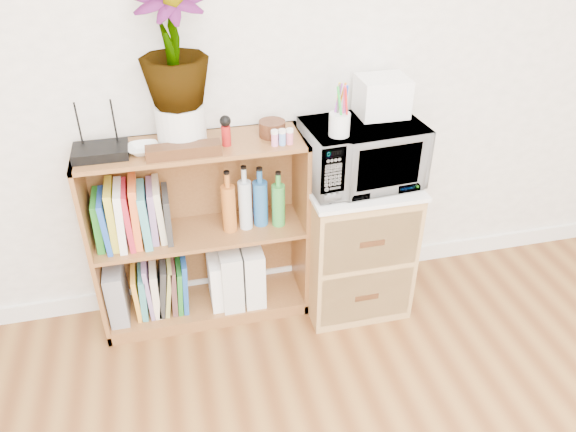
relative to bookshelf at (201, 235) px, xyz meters
name	(u,v)px	position (x,y,z in m)	size (l,w,h in m)	color
skirting_board	(268,276)	(0.35, 0.14, -0.42)	(4.00, 0.02, 0.10)	white
bookshelf	(201,235)	(0.00, 0.00, 0.00)	(1.00, 0.30, 0.95)	brown
wicker_unit	(354,244)	(0.75, -0.08, -0.12)	(0.50, 0.45, 0.70)	#9E7542
microwave	(362,153)	(0.75, -0.08, 0.39)	(0.52, 0.35, 0.29)	silver
pen_cup	(339,124)	(0.61, -0.17, 0.58)	(0.09, 0.09, 0.10)	silver
small_appliance	(382,96)	(0.86, 0.00, 0.62)	(0.22, 0.18, 0.17)	white
router	(101,151)	(-0.37, -0.02, 0.50)	(0.22, 0.15, 0.04)	black
white_bowl	(143,149)	(-0.20, -0.03, 0.49)	(0.13, 0.13, 0.03)	silver
plant_pot	(181,125)	(-0.03, 0.02, 0.56)	(0.21, 0.21, 0.18)	silver
potted_plant	(172,45)	(-0.03, 0.02, 0.90)	(0.28, 0.28, 0.50)	#38722D
trinket_box	(184,150)	(-0.04, -0.10, 0.50)	(0.31, 0.08, 0.05)	#321E0D
kokeshi_doll	(226,136)	(0.15, -0.04, 0.52)	(0.04, 0.04, 0.09)	maroon
wooden_bowl	(272,129)	(0.36, 0.01, 0.51)	(0.12, 0.12, 0.07)	#371A0F
paint_jars	(282,139)	(0.38, -0.09, 0.50)	(0.10, 0.04, 0.05)	pink
file_box	(117,291)	(-0.43, 0.00, -0.26)	(0.09, 0.23, 0.29)	gray
magazine_holder_left	(218,279)	(0.06, -0.01, -0.27)	(0.08, 0.21, 0.27)	white
magazine_holder_mid	(230,273)	(0.12, -0.01, -0.24)	(0.10, 0.26, 0.32)	silver
magazine_holder_right	(251,270)	(0.23, -0.01, -0.25)	(0.10, 0.25, 0.32)	silver
cookbooks	(132,214)	(-0.30, 0.00, 0.16)	(0.34, 0.20, 0.31)	#217A20
liquor_bottles	(252,198)	(0.25, 0.00, 0.17)	(0.30, 0.07, 0.32)	#B86122
lower_books	(161,286)	(-0.22, 0.00, -0.27)	(0.27, 0.19, 0.30)	orange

